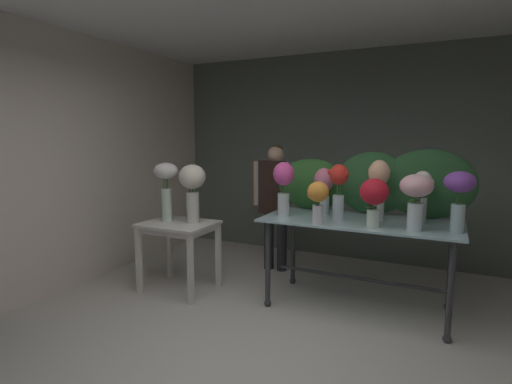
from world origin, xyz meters
name	(u,v)px	position (x,y,z in m)	size (l,w,h in m)	color
ground_plane	(309,299)	(0.00, 1.66, 0.00)	(7.29, 7.29, 0.00)	beige
wall_back	(350,157)	(0.00, 3.31, 1.39)	(5.08, 0.12, 2.77)	slate
wall_left	(119,158)	(-2.54, 1.66, 1.39)	(0.12, 3.43, 2.77)	beige
ceiling_slab	(315,10)	(0.00, 1.66, 2.83)	(5.20, 3.43, 0.12)	silver
display_table_glass	(359,234)	(0.49, 1.64, 0.74)	(1.80, 0.89, 0.88)	#A8CDD2
side_table_white	(179,232)	(-1.35, 1.28, 0.65)	(0.74, 0.61, 0.75)	silver
florist	(275,194)	(-0.68, 2.34, 0.96)	(0.60, 0.24, 1.55)	#232328
foliage_backdrop	(370,184)	(0.51, 1.97, 1.19)	(1.96, 0.27, 0.66)	#2D6028
vase_ivory_anemones	(422,193)	(1.02, 1.70, 1.16)	(0.18, 0.15, 0.48)	silver
vase_blush_tulips	(416,195)	(0.99, 1.39, 1.18)	(0.27, 0.27, 0.47)	silver
vase_sunset_roses	(318,197)	(0.18, 1.28, 1.12)	(0.19, 0.19, 0.38)	silver
vase_rosy_ranunculus	(324,187)	(0.10, 1.75, 1.16)	(0.21, 0.20, 0.47)	silver
vase_fuchsia_freesia	(283,183)	(-0.24, 1.51, 1.20)	(0.21, 0.21, 0.53)	silver
vase_peach_lilies	(379,184)	(0.64, 1.70, 1.22)	(0.19, 0.19, 0.56)	silver
vase_violet_snapdragons	(459,192)	(1.31, 1.48, 1.21)	(0.24, 0.24, 0.50)	silver
vase_scarlet_hydrangea	(339,187)	(0.30, 1.54, 1.19)	(0.20, 0.17, 0.52)	silver
vase_crimson_carnations	(374,196)	(0.65, 1.37, 1.15)	(0.24, 0.24, 0.42)	silver
vase_white_roses_tall	(166,183)	(-1.50, 1.28, 1.16)	(0.26, 0.26, 0.63)	silver
vase_cream_lisianthus_tall	(192,186)	(-1.20, 1.34, 1.14)	(0.28, 0.28, 0.62)	silver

